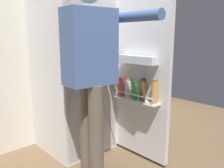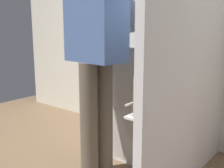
% 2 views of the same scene
% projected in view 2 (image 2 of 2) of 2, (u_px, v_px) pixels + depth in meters
% --- Properties ---
extents(refrigerator, '(0.67, 1.27, 1.74)m').
position_uv_depth(refrigerator, '(171.00, 48.00, 2.05)').
color(refrigerator, white).
rests_on(refrigerator, ground_plane).
extents(person, '(0.52, 0.72, 1.61)m').
position_uv_depth(person, '(97.00, 38.00, 1.77)').
color(person, '#665B4C').
rests_on(person, ground_plane).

